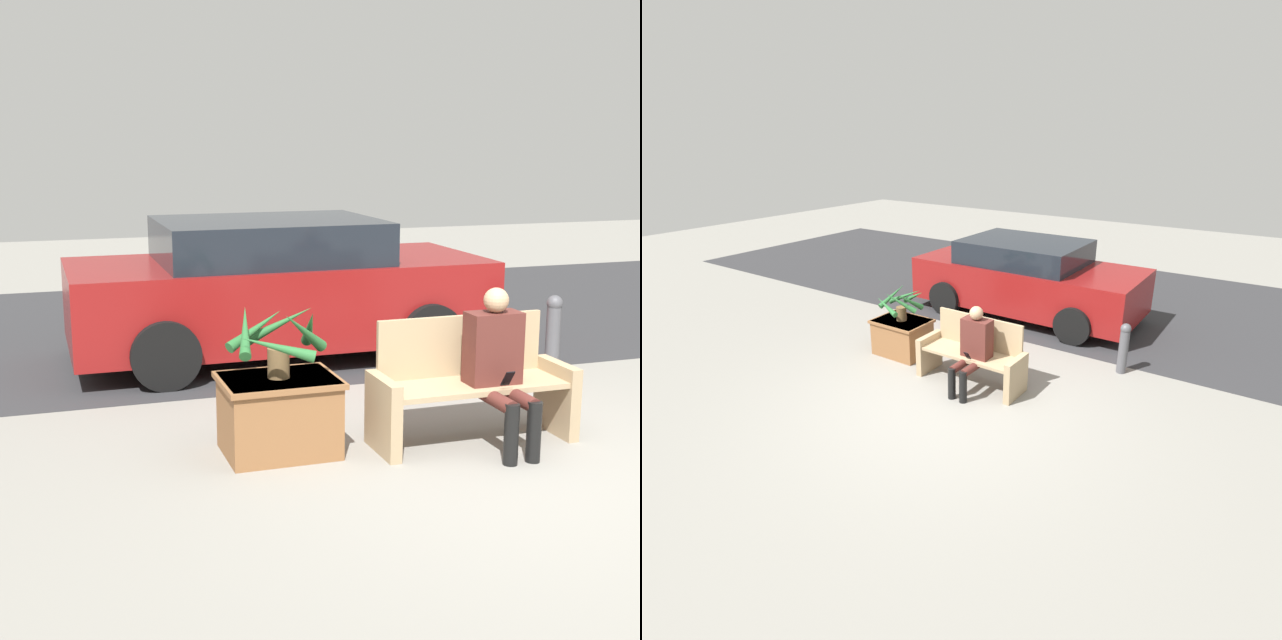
{
  "view_description": "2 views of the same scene",
  "coord_description": "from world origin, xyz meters",
  "views": [
    {
      "loc": [
        -3.15,
        -5.05,
        2.28
      ],
      "look_at": [
        -1.18,
        0.95,
        0.95
      ],
      "focal_mm": 50.0,
      "sensor_mm": 36.0,
      "label": 1
    },
    {
      "loc": [
        3.38,
        -4.61,
        3.34
      ],
      "look_at": [
        -0.45,
        1.01,
        0.76
      ],
      "focal_mm": 28.0,
      "sensor_mm": 36.0,
      "label": 2
    }
  ],
  "objects": [
    {
      "name": "parked_car",
      "position": [
        -0.76,
        3.66,
        0.72
      ],
      "size": [
        4.22,
        1.98,
        1.43
      ],
      "color": "maroon",
      "rests_on": "ground_plane"
    },
    {
      "name": "potted_plant",
      "position": [
        -1.51,
        0.89,
        0.86
      ],
      "size": [
        0.72,
        0.75,
        0.55
      ],
      "color": "brown",
      "rests_on": "planter_box"
    },
    {
      "name": "bench",
      "position": [
        -0.07,
        0.71,
        0.42
      ],
      "size": [
        1.54,
        0.52,
        0.93
      ],
      "color": "tan",
      "rests_on": "ground_plane"
    },
    {
      "name": "planter_box",
      "position": [
        -1.51,
        0.89,
        0.3
      ],
      "size": [
        0.84,
        0.65,
        0.57
      ],
      "color": "brown",
      "rests_on": "ground_plane"
    },
    {
      "name": "bollard_post",
      "position": [
        1.59,
        2.18,
        0.41
      ],
      "size": [
        0.15,
        0.15,
        0.77
      ],
      "color": "#4C4C51",
      "rests_on": "ground_plane"
    },
    {
      "name": "road_surface",
      "position": [
        0.0,
        5.39,
        0.0
      ],
      "size": [
        20.0,
        6.0,
        0.01
      ],
      "primitive_type": "cube",
      "color": "#2D2D30",
      "rests_on": "ground_plane"
    },
    {
      "name": "person_seated",
      "position": [
        0.06,
        0.52,
        0.65
      ],
      "size": [
        0.4,
        0.63,
        1.18
      ],
      "color": "#51231E",
      "rests_on": "ground_plane"
    },
    {
      "name": "ground_plane",
      "position": [
        0.0,
        0.0,
        0.0
      ],
      "size": [
        30.0,
        30.0,
        0.0
      ],
      "primitive_type": "plane",
      "color": "gray"
    }
  ]
}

